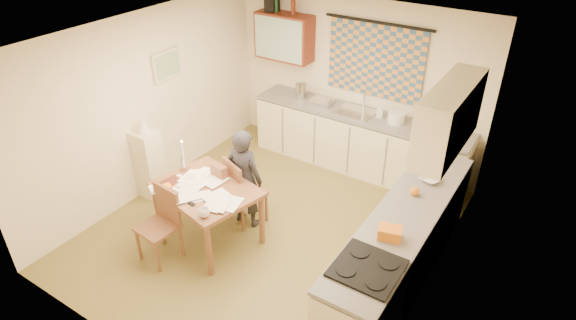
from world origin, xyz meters
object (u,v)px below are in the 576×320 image
Objects in this scene: person at (245,178)px; counter_right at (401,248)px; shelf_stand at (149,164)px; counter_back at (357,141)px; stove at (363,304)px; dining_table at (209,213)px; chair_far at (246,201)px.

counter_right is at bearing 179.93° from person.
person is 1.52m from shelf_stand.
counter_back is 2.11m from person.
person is (-2.05, 0.87, 0.21)m from stove.
dining_table is at bearing 170.46° from stove.
person is (-2.05, -0.08, 0.23)m from counter_right.
dining_table is (-2.25, -0.57, -0.07)m from counter_right.
shelf_stand is at bearing -179.15° from dining_table.
stove reaches higher than counter_right.
counter_back is at bearing 116.73° from stove.
counter_right is 3.17× the size of chair_far.
shelf_stand reaches higher than dining_table.
chair_far reaches higher than dining_table.
person is at bearing 8.48° from shelf_stand.
stove is 3.60m from shelf_stand.
counter_right reaches higher than dining_table.
person is at bearing -177.79° from counter_right.
shelf_stand is (-2.09, -2.23, 0.05)m from counter_back.
stove is (1.45, -2.88, 0.02)m from counter_back.
person reaches higher than chair_far.
shelf_stand is at bearing -133.17° from counter_back.
counter_back is 2.42× the size of dining_table.
stove reaches higher than counter_back.
chair_far is (-2.08, 0.91, -0.18)m from stove.
stove is 0.94× the size of shelf_stand.
counter_back is at bearing 85.13° from dining_table.
counter_right is at bearing -53.04° from counter_back.
dining_table is (-2.25, 0.38, -0.09)m from stove.
counter_back is 3.55× the size of chair_far.
counter_right is 3.12× the size of stove.
stove is 2.28m from chair_far.
shelf_stand reaches higher than chair_far.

